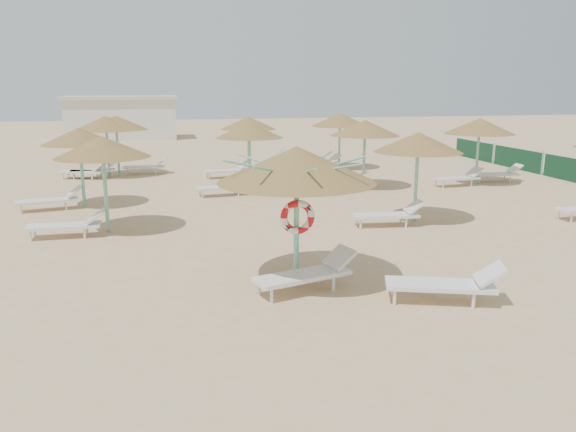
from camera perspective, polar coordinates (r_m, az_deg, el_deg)
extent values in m
plane|color=tan|center=(11.55, 3.16, -7.21)|extent=(120.00, 120.00, 0.00)
cylinder|color=#70C2A4|center=(11.38, 0.85, -1.22)|extent=(0.11, 0.11, 2.38)
cone|color=olive|center=(11.13, 0.87, 5.28)|extent=(3.18, 3.18, 0.72)
cylinder|color=#70C2A4|center=(11.17, 0.87, 3.97)|extent=(0.20, 0.20, 0.12)
cylinder|color=#70C2A4|center=(11.32, 4.49, 5.13)|extent=(1.44, 0.04, 0.36)
cylinder|color=#70C2A4|center=(11.76, 2.75, 5.45)|extent=(1.05, 1.05, 0.36)
cylinder|color=#70C2A4|center=(11.84, 0.06, 5.52)|extent=(0.04, 1.44, 0.36)
cylinder|color=#70C2A4|center=(11.53, -2.23, 5.31)|extent=(1.05, 1.05, 0.36)
cylinder|color=#70C2A4|center=(10.99, -2.85, 4.92)|extent=(1.44, 0.04, 0.36)
cylinder|color=#70C2A4|center=(10.53, -1.23, 4.57)|extent=(1.05, 1.05, 0.36)
cylinder|color=#70C2A4|center=(10.43, 1.80, 4.49)|extent=(0.04, 1.44, 0.36)
cylinder|color=#70C2A4|center=(10.77, 4.19, 4.73)|extent=(1.05, 1.05, 0.36)
torus|color=red|center=(11.22, 0.97, -0.11)|extent=(0.71, 0.15, 0.71)
cylinder|color=white|center=(10.65, -1.68, -8.16)|extent=(0.06, 0.06, 0.29)
cylinder|color=white|center=(11.08, -2.94, -7.31)|extent=(0.06, 0.06, 0.29)
cylinder|color=white|center=(11.32, 4.64, -6.88)|extent=(0.06, 0.06, 0.29)
cylinder|color=white|center=(11.73, 3.22, -6.14)|extent=(0.06, 0.06, 0.29)
cube|color=white|center=(11.17, 1.47, -6.09)|extent=(2.07, 1.19, 0.08)
cube|color=white|center=(11.55, 5.24, -4.20)|extent=(0.66, 0.74, 0.38)
cylinder|color=white|center=(10.75, 10.78, -8.16)|extent=(0.06, 0.06, 0.30)
cylinder|color=white|center=(11.25, 10.59, -7.18)|extent=(0.06, 0.06, 0.30)
cylinder|color=white|center=(10.96, 18.33, -8.19)|extent=(0.06, 0.06, 0.30)
cylinder|color=white|center=(11.45, 17.81, -7.24)|extent=(0.06, 0.06, 0.30)
cube|color=white|center=(11.03, 15.15, -6.78)|extent=(2.12, 1.27, 0.08)
cube|color=white|center=(11.13, 19.83, -5.55)|extent=(0.69, 0.77, 0.39)
cylinder|color=#70C2A4|center=(16.35, -18.05, 2.39)|extent=(0.11, 0.11, 2.30)
cone|color=olive|center=(16.18, -18.36, 6.70)|extent=(2.58, 2.58, 0.58)
cylinder|color=#70C2A4|center=(16.21, -18.30, 5.86)|extent=(0.20, 0.20, 0.12)
cylinder|color=white|center=(16.24, -24.68, -1.90)|extent=(0.06, 0.06, 0.28)
cylinder|color=white|center=(16.71, -24.34, -1.47)|extent=(0.06, 0.06, 0.28)
cylinder|color=white|center=(16.00, -19.96, -1.69)|extent=(0.06, 0.06, 0.28)
cylinder|color=white|center=(16.48, -19.75, -1.26)|extent=(0.06, 0.06, 0.28)
cube|color=white|center=(16.28, -21.82, -0.94)|extent=(1.90, 0.62, 0.08)
cube|color=white|center=(16.11, -18.91, 0.03)|extent=(0.49, 0.60, 0.36)
cylinder|color=#70C2A4|center=(20.14, -20.19, 4.14)|extent=(0.11, 0.11, 2.30)
cone|color=olive|center=(20.01, -20.47, 7.62)|extent=(2.45, 2.45, 0.55)
cylinder|color=#70C2A4|center=(20.03, -20.42, 6.96)|extent=(0.20, 0.20, 0.12)
cylinder|color=white|center=(19.86, -25.49, 0.58)|extent=(0.06, 0.06, 0.28)
cylinder|color=white|center=(20.35, -25.48, 0.86)|extent=(0.06, 0.06, 0.28)
cylinder|color=white|center=(19.87, -21.61, 0.95)|extent=(0.06, 0.06, 0.28)
cylinder|color=white|center=(20.36, -21.69, 1.21)|extent=(0.06, 0.06, 0.28)
cube|color=white|center=(20.07, -23.26, 1.44)|extent=(1.99, 1.00, 0.08)
cube|color=white|center=(20.06, -20.90, 2.33)|extent=(0.60, 0.69, 0.36)
cylinder|color=#70C2A4|center=(26.53, -17.83, 6.29)|extent=(0.11, 0.11, 2.30)
cone|color=olive|center=(26.43, -18.02, 8.97)|extent=(2.86, 2.86, 0.64)
cylinder|color=#70C2A4|center=(26.44, -17.98, 8.44)|extent=(0.20, 0.20, 0.12)
cylinder|color=white|center=(26.54, -21.92, 3.77)|extent=(0.06, 0.06, 0.28)
cylinder|color=white|center=(26.98, -21.42, 3.95)|extent=(0.06, 0.06, 0.28)
cylinder|color=white|center=(25.93, -19.29, 3.78)|extent=(0.06, 0.06, 0.28)
cylinder|color=white|center=(26.37, -18.82, 3.96)|extent=(0.06, 0.06, 0.28)
cube|color=white|center=(26.37, -20.16, 4.25)|extent=(2.00, 1.21, 0.08)
cube|color=white|center=(25.96, -18.52, 4.79)|extent=(0.65, 0.73, 0.36)
cylinder|color=#70C2A4|center=(21.43, -3.92, 5.40)|extent=(0.11, 0.11, 2.30)
cone|color=olive|center=(21.30, -3.97, 8.70)|extent=(2.55, 2.55, 0.57)
cylinder|color=#70C2A4|center=(21.32, -3.96, 8.07)|extent=(0.20, 0.20, 0.12)
cylinder|color=white|center=(20.66, -8.68, 2.16)|extent=(0.06, 0.06, 0.28)
cylinder|color=white|center=(21.14, -8.94, 2.40)|extent=(0.06, 0.06, 0.28)
cylinder|color=white|center=(20.95, -5.05, 2.41)|extent=(0.06, 0.06, 0.28)
cylinder|color=white|center=(21.43, -5.40, 2.64)|extent=(0.06, 0.06, 0.28)
cube|color=white|center=(21.03, -6.69, 2.91)|extent=(1.96, 0.86, 0.08)
cube|color=white|center=(21.19, -4.47, 3.69)|extent=(0.56, 0.66, 0.36)
cylinder|color=#70C2A4|center=(25.62, -4.02, 6.66)|extent=(0.11, 0.11, 2.30)
cone|color=olive|center=(25.52, -4.06, 9.41)|extent=(2.50, 2.50, 0.56)
cylinder|color=#70C2A4|center=(25.53, -4.05, 8.89)|extent=(0.20, 0.20, 0.12)
cylinder|color=white|center=(24.82, -8.00, 4.00)|extent=(0.06, 0.06, 0.28)
cylinder|color=white|center=(25.31, -8.22, 4.17)|extent=(0.06, 0.06, 0.28)
cylinder|color=white|center=(25.11, -4.97, 4.18)|extent=(0.06, 0.06, 0.28)
cylinder|color=white|center=(25.59, -5.24, 4.35)|extent=(0.06, 0.06, 0.28)
cube|color=white|center=(25.20, -6.34, 4.60)|extent=(1.96, 0.83, 0.08)
cube|color=white|center=(25.36, -4.47, 5.24)|extent=(0.55, 0.65, 0.36)
cylinder|color=#70C2A4|center=(17.22, 12.88, 3.22)|extent=(0.11, 0.11, 2.30)
cone|color=olive|center=(17.06, 13.09, 7.32)|extent=(2.61, 2.61, 0.59)
cylinder|color=#70C2A4|center=(17.09, 13.05, 6.53)|extent=(0.20, 0.20, 0.12)
cylinder|color=white|center=(16.18, 7.39, -0.84)|extent=(0.06, 0.06, 0.28)
cylinder|color=white|center=(16.65, 6.97, -0.43)|extent=(0.06, 0.06, 0.28)
cylinder|color=white|center=(16.56, 11.92, -0.69)|extent=(0.06, 0.06, 0.28)
cylinder|color=white|center=(17.02, 11.39, -0.29)|extent=(0.06, 0.06, 0.28)
cube|color=white|center=(16.59, 9.88, 0.06)|extent=(1.95, 0.80, 0.08)
cube|color=white|center=(16.80, 12.69, 0.93)|extent=(0.54, 0.64, 0.36)
cylinder|color=#70C2A4|center=(22.66, 7.73, 5.73)|extent=(0.11, 0.11, 2.30)
cone|color=olive|center=(22.53, 7.82, 8.87)|extent=(2.74, 2.74, 0.62)
cylinder|color=#70C2A4|center=(22.55, 7.81, 8.25)|extent=(0.20, 0.20, 0.12)
cylinder|color=white|center=(21.69, 3.38, 2.80)|extent=(0.06, 0.06, 0.28)
cylinder|color=white|center=(22.17, 3.16, 3.03)|extent=(0.06, 0.06, 0.28)
cylinder|color=white|center=(21.96, 6.86, 2.86)|extent=(0.06, 0.06, 0.28)
cylinder|color=white|center=(22.44, 6.56, 3.08)|extent=(0.06, 0.06, 0.28)
cube|color=white|center=(22.05, 5.33, 3.41)|extent=(1.95, 0.81, 0.08)
cube|color=white|center=(22.20, 7.49, 4.05)|extent=(0.54, 0.65, 0.36)
cylinder|color=#70C2A4|center=(27.94, 5.24, 7.17)|extent=(0.11, 0.11, 2.30)
cone|color=olive|center=(27.84, 5.29, 9.72)|extent=(2.85, 2.85, 0.64)
cylinder|color=#70C2A4|center=(27.85, 5.28, 9.21)|extent=(0.20, 0.20, 0.12)
cylinder|color=white|center=(26.78, 1.98, 4.78)|extent=(0.06, 0.06, 0.28)
cylinder|color=white|center=(27.22, 1.50, 4.92)|extent=(0.06, 0.06, 0.28)
cylinder|color=white|center=(27.41, 4.51, 4.94)|extent=(0.06, 0.06, 0.28)
cylinder|color=white|center=(27.84, 4.00, 5.08)|extent=(0.06, 0.06, 0.28)
cube|color=white|center=(27.34, 3.25, 5.32)|extent=(1.99, 1.01, 0.08)
cube|color=white|center=(27.72, 4.81, 5.90)|extent=(0.60, 0.69, 0.36)
cylinder|color=white|center=(18.84, 26.84, -0.18)|extent=(0.06, 0.06, 0.28)
cylinder|color=white|center=(19.19, 25.81, 0.15)|extent=(0.06, 0.06, 0.28)
cylinder|color=#70C2A4|center=(24.71, 18.68, 5.77)|extent=(0.11, 0.11, 2.30)
cone|color=olive|center=(24.60, 18.89, 8.65)|extent=(2.85, 2.85, 0.64)
cylinder|color=#70C2A4|center=(24.62, 18.85, 8.08)|extent=(0.20, 0.20, 0.12)
cylinder|color=white|center=(23.30, 15.48, 3.07)|extent=(0.06, 0.06, 0.28)
cylinder|color=white|center=(23.71, 14.80, 3.27)|extent=(0.06, 0.06, 0.28)
cylinder|color=white|center=(24.08, 18.14, 3.20)|extent=(0.06, 0.06, 0.28)
cylinder|color=white|center=(24.48, 17.45, 3.40)|extent=(0.06, 0.06, 0.28)
cube|color=white|center=(23.93, 16.76, 3.67)|extent=(1.96, 0.83, 0.08)
cube|color=white|center=(24.40, 18.43, 4.30)|extent=(0.55, 0.65, 0.36)
cylinder|color=white|center=(25.11, 18.89, 3.53)|extent=(0.06, 0.06, 0.28)
cylinder|color=white|center=(25.56, 18.43, 3.72)|extent=(0.06, 0.06, 0.28)
cylinder|color=white|center=(25.70, 21.63, 3.52)|extent=(0.06, 0.06, 0.28)
cylinder|color=white|center=(26.14, 21.13, 3.70)|extent=(0.06, 0.06, 0.28)
cube|color=white|center=(25.65, 20.32, 4.01)|extent=(1.96, 0.83, 0.08)
cube|color=white|center=(26.00, 22.05, 4.52)|extent=(0.55, 0.65, 0.36)
cylinder|color=#70C2A4|center=(26.72, -16.91, 6.39)|extent=(0.11, 0.11, 2.30)
cone|color=olive|center=(26.62, -17.09, 9.05)|extent=(2.81, 2.81, 0.63)
cylinder|color=#70C2A4|center=(26.63, -17.05, 8.53)|extent=(0.20, 0.20, 0.12)
cylinder|color=white|center=(26.34, -20.93, 3.78)|extent=(0.06, 0.06, 0.28)
cylinder|color=white|center=(26.83, -20.90, 3.94)|extent=(0.06, 0.06, 0.28)
cylinder|color=white|center=(26.31, -18.00, 4.00)|extent=(0.06, 0.06, 0.28)
cylinder|color=white|center=(26.81, -18.02, 4.16)|extent=(0.06, 0.06, 0.28)
cube|color=white|center=(26.54, -19.22, 4.38)|extent=(1.96, 0.82, 0.08)
cube|color=white|center=(26.51, -17.42, 5.02)|extent=(0.55, 0.65, 0.36)
cylinder|color=white|center=(26.96, -16.16, 4.33)|extent=(0.06, 0.06, 0.28)
cylinder|color=white|center=(27.45, -15.98, 4.49)|extent=(0.06, 0.06, 0.28)
cylinder|color=white|center=(26.76, -13.30, 4.43)|extent=(0.06, 0.06, 0.28)
cylinder|color=white|center=(27.25, -13.18, 4.59)|extent=(0.06, 0.06, 0.28)
cube|color=white|center=(27.06, -14.42, 4.85)|extent=(1.96, 0.82, 0.08)
cube|color=white|center=(26.92, -12.65, 5.42)|extent=(0.55, 0.65, 0.36)
cube|color=silver|center=(45.60, -16.48, 9.41)|extent=(8.00, 4.00, 3.00)
cube|color=beige|center=(45.54, -16.62, 11.45)|extent=(8.40, 4.40, 0.25)
cube|color=#1B5235|center=(26.77, 27.07, 4.13)|extent=(0.08, 3.80, 1.00)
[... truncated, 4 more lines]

